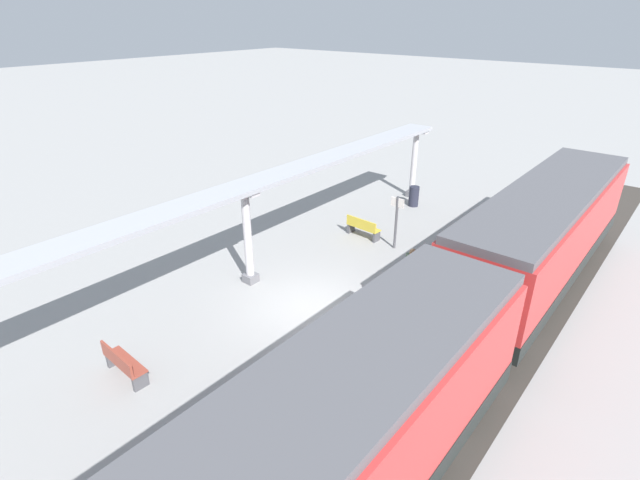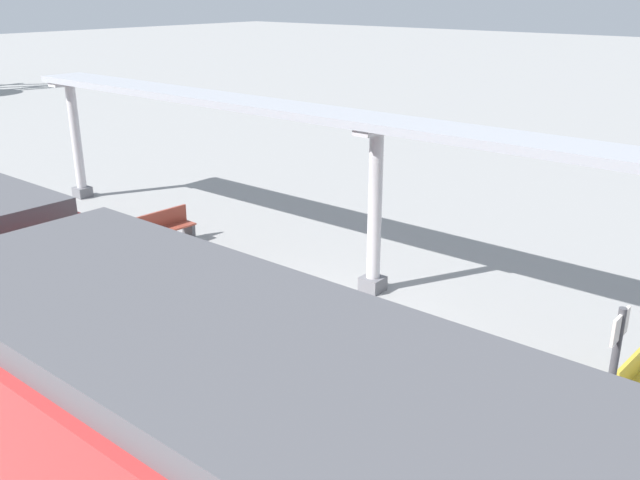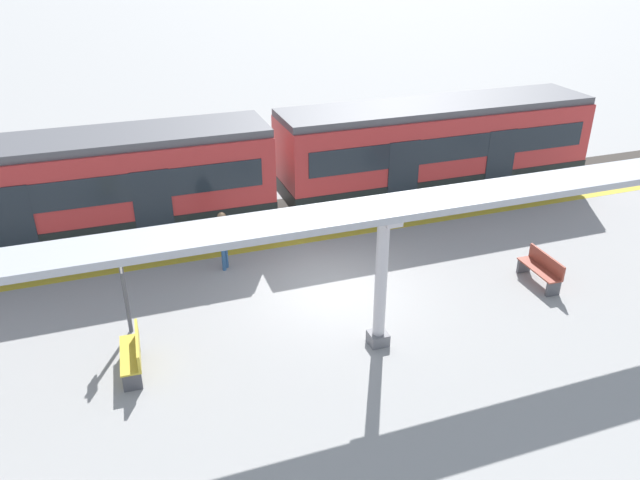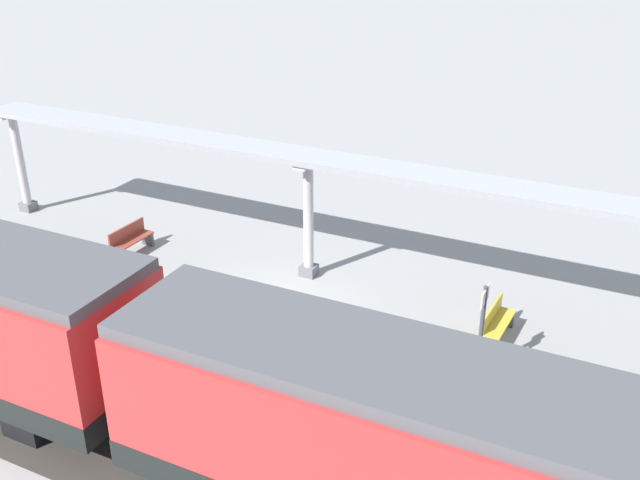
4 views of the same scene
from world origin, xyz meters
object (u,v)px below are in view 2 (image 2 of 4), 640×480
canopy_pillar_third (76,140)px  passenger_waiting_near_edge (326,383)px  bench_mid_platform (164,229)px  platform_info_sign (613,370)px  canopy_pillar_second (375,211)px

canopy_pillar_third → passenger_waiting_near_edge: 14.18m
canopy_pillar_third → bench_mid_platform: (-1.08, -5.26, -1.29)m
platform_info_sign → canopy_pillar_third: bearing=81.3°
canopy_pillar_second → canopy_pillar_third: size_ratio=1.00×
passenger_waiting_near_edge → canopy_pillar_second: bearing=29.1°
bench_mid_platform → canopy_pillar_second: bearing=-78.7°
bench_mid_platform → platform_info_sign: size_ratio=0.69×
canopy_pillar_third → platform_info_sign: (-2.48, -16.16, -0.41)m
passenger_waiting_near_edge → canopy_pillar_third: bearing=70.2°
canopy_pillar_second → canopy_pillar_third: bearing=90.0°
bench_mid_platform → passenger_waiting_near_edge: passenger_waiting_near_edge is taller
bench_mid_platform → platform_info_sign: platform_info_sign is taller
canopy_pillar_third → platform_info_sign: size_ratio=1.55×
bench_mid_platform → platform_info_sign: 11.03m
canopy_pillar_third → bench_mid_platform: 5.52m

